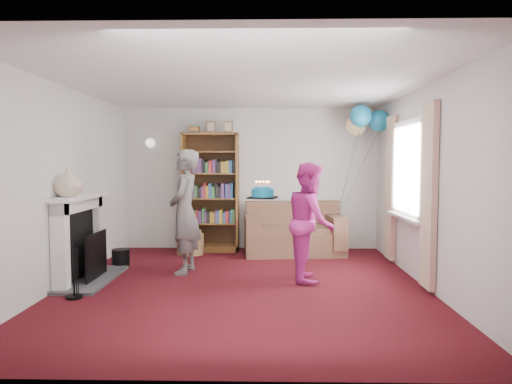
{
  "coord_description": "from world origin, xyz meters",
  "views": [
    {
      "loc": [
        0.28,
        -5.62,
        1.55
      ],
      "look_at": [
        0.14,
        0.6,
        1.14
      ],
      "focal_mm": 32.0,
      "sensor_mm": 36.0,
      "label": 1
    }
  ],
  "objects_px": {
    "birthday_cake": "(263,193)",
    "bookcase": "(211,193)",
    "sofa": "(294,234)",
    "person_magenta": "(310,221)",
    "person_striped": "(185,212)"
  },
  "relations": [
    {
      "from": "bookcase",
      "to": "person_striped",
      "type": "height_order",
      "value": "bookcase"
    },
    {
      "from": "bookcase",
      "to": "birthday_cake",
      "type": "bearing_deg",
      "value": -65.56
    },
    {
      "from": "bookcase",
      "to": "person_striped",
      "type": "relative_size",
      "value": 1.31
    },
    {
      "from": "sofa",
      "to": "birthday_cake",
      "type": "distance_m",
      "value": 2.03
    },
    {
      "from": "person_magenta",
      "to": "birthday_cake",
      "type": "bearing_deg",
      "value": 94.39
    },
    {
      "from": "bookcase",
      "to": "person_magenta",
      "type": "height_order",
      "value": "bookcase"
    },
    {
      "from": "sofa",
      "to": "person_magenta",
      "type": "relative_size",
      "value": 1.06
    },
    {
      "from": "birthday_cake",
      "to": "bookcase",
      "type": "bearing_deg",
      "value": 114.44
    },
    {
      "from": "person_striped",
      "to": "birthday_cake",
      "type": "bearing_deg",
      "value": 74.27
    },
    {
      "from": "person_magenta",
      "to": "sofa",
      "type": "bearing_deg",
      "value": 4.67
    },
    {
      "from": "bookcase",
      "to": "birthday_cake",
      "type": "xyz_separation_m",
      "value": [
        0.92,
        -2.02,
        0.15
      ]
    },
    {
      "from": "person_striped",
      "to": "person_magenta",
      "type": "distance_m",
      "value": 1.75
    },
    {
      "from": "bookcase",
      "to": "person_magenta",
      "type": "bearing_deg",
      "value": -52.08
    },
    {
      "from": "sofa",
      "to": "person_striped",
      "type": "bearing_deg",
      "value": -143.28
    },
    {
      "from": "birthday_cake",
      "to": "sofa",
      "type": "bearing_deg",
      "value": 73.93
    }
  ]
}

